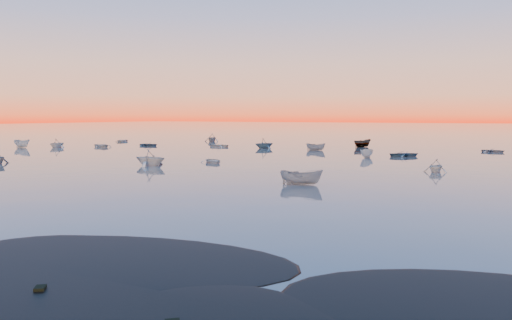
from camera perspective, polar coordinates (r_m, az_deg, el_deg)
The scene contains 4 objects.
ground at distance 118.81m, azimuth 14.93°, elevation 2.06°, with size 600.00×600.00×0.00m, color slate.
moored_fleet at distance 73.45m, azimuth 7.56°, elevation 0.39°, with size 124.00×58.00×1.20m, color beige, non-canonical shape.
boat_near_left at distance 63.29m, azimuth -4.95°, elevation -0.33°, with size 3.63×1.51×0.91m, color beige.
boat_near_center at distance 43.62m, azimuth 5.18°, elevation -2.80°, with size 3.79×1.60×1.31m, color slate.
Camera 1 is at (23.66, -16.28, 5.99)m, focal length 35.00 mm.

